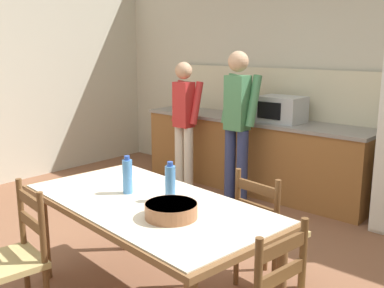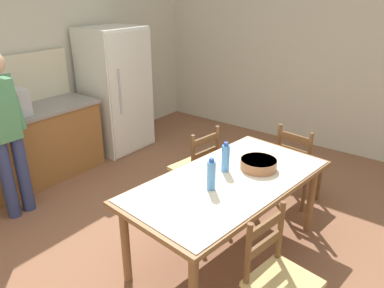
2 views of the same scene
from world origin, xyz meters
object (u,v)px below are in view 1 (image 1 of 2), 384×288
(microwave, at_px, (281,109))
(person_at_counter, at_px, (238,119))
(paper_bag, at_px, (245,103))
(bottle_off_centre, at_px, (170,183))
(chair_side_far_right, at_px, (267,232))
(serving_bowl, at_px, (171,209))
(bottle_near_centre, at_px, (127,176))
(chair_side_near_left, at_px, (14,259))
(dining_table, at_px, (148,212))
(person_at_sink, at_px, (184,118))

(microwave, relative_size, person_at_counter, 0.29)
(paper_bag, xyz_separation_m, bottle_off_centre, (1.15, -2.51, -0.20))
(person_at_counter, bearing_deg, chair_side_far_right, -137.28)
(microwave, distance_m, serving_bowl, 2.87)
(bottle_near_centre, relative_size, chair_side_far_right, 0.30)
(chair_side_far_right, distance_m, chair_side_near_left, 1.74)
(bottle_near_centre, bearing_deg, microwave, 96.70)
(serving_bowl, height_order, chair_side_far_right, chair_side_far_right)
(microwave, bearing_deg, bottle_near_centre, -83.30)
(microwave, xyz_separation_m, bottle_off_centre, (0.64, -2.52, -0.17))
(paper_bag, relative_size, bottle_near_centre, 1.33)
(microwave, distance_m, paper_bag, 0.51)
(bottle_near_centre, bearing_deg, bottle_off_centre, 13.95)
(bottle_off_centre, bearing_deg, microwave, 104.31)
(bottle_off_centre, xyz_separation_m, chair_side_near_left, (-0.60, -0.82, -0.44))
(dining_table, distance_m, serving_bowl, 0.36)
(bottle_near_centre, height_order, chair_side_far_right, bottle_near_centre)
(serving_bowl, distance_m, person_at_sink, 2.95)
(paper_bag, height_order, chair_side_near_left, paper_bag)
(bottle_off_centre, xyz_separation_m, serving_bowl, (0.21, -0.21, -0.07))
(bottle_near_centre, distance_m, chair_side_far_right, 1.10)
(microwave, xyz_separation_m, serving_bowl, (0.85, -2.73, -0.24))
(bottle_near_centre, xyz_separation_m, bottle_off_centre, (0.34, 0.08, 0.00))
(dining_table, distance_m, chair_side_near_left, 0.90)
(microwave, xyz_separation_m, chair_side_near_left, (0.04, -3.34, -0.61))
(bottle_off_centre, height_order, chair_side_near_left, bottle_off_centre)
(bottle_off_centre, xyz_separation_m, person_at_sink, (-1.71, 2.02, 0.01))
(bottle_near_centre, relative_size, person_at_counter, 0.16)
(paper_bag, height_order, chair_side_far_right, paper_bag)
(bottle_off_centre, relative_size, chair_side_near_left, 0.30)
(dining_table, bearing_deg, microwave, 101.57)
(microwave, bearing_deg, person_at_counter, -115.74)
(bottle_near_centre, bearing_deg, chair_side_near_left, -109.54)
(serving_bowl, relative_size, chair_side_near_left, 0.35)
(bottle_near_centre, relative_size, bottle_off_centre, 1.00)
(microwave, distance_m, chair_side_far_right, 2.25)
(paper_bag, distance_m, bottle_off_centre, 2.77)
(dining_table, height_order, serving_bowl, serving_bowl)
(microwave, bearing_deg, chair_side_far_right, -61.58)
(paper_bag, distance_m, person_at_sink, 0.77)
(microwave, height_order, person_at_counter, person_at_counter)
(serving_bowl, height_order, person_at_sink, person_at_sink)
(dining_table, relative_size, person_at_counter, 1.14)
(dining_table, height_order, bottle_near_centre, bottle_near_centre)
(dining_table, xyz_separation_m, serving_bowl, (0.32, -0.10, 0.13))
(serving_bowl, distance_m, chair_side_near_left, 1.08)
(dining_table, bearing_deg, paper_bag, 111.79)
(paper_bag, relative_size, serving_bowl, 1.12)
(chair_side_near_left, relative_size, person_at_sink, 0.58)
(person_at_sink, bearing_deg, chair_side_near_left, -158.56)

